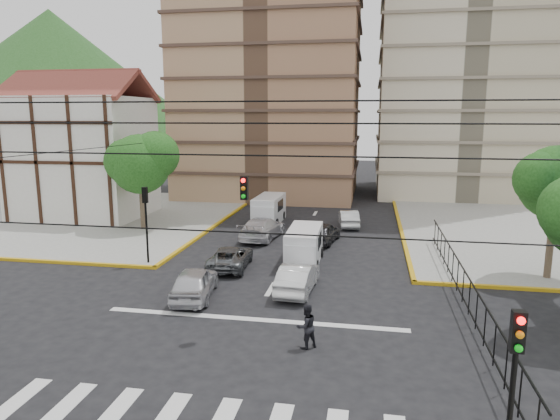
% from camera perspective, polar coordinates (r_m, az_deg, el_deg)
% --- Properties ---
extents(ground, '(160.00, 160.00, 0.00)m').
position_cam_1_polar(ground, '(20.60, -3.88, -13.64)').
color(ground, black).
rests_on(ground, ground).
extents(sidewalk_nw, '(26.00, 26.00, 0.15)m').
position_cam_1_polar(sidewalk_nw, '(46.24, -22.17, -0.59)').
color(sidewalk_nw, gray).
rests_on(sidewalk_nw, ground).
extents(crosswalk_stripes, '(12.00, 2.40, 0.01)m').
position_cam_1_polar(crosswalk_stripes, '(15.56, -9.73, -22.48)').
color(crosswalk_stripes, silver).
rests_on(crosswalk_stripes, ground).
extents(stop_line, '(13.00, 0.40, 0.01)m').
position_cam_1_polar(stop_line, '(21.67, -3.09, -12.36)').
color(stop_line, silver).
rests_on(stop_line, ground).
extents(tudor_building, '(10.80, 8.05, 12.23)m').
position_cam_1_polar(tudor_building, '(45.05, -21.56, 5.84)').
color(tudor_building, silver).
rests_on(tudor_building, ground).
extents(distant_hill, '(70.00, 70.00, 28.00)m').
position_cam_1_polar(distant_hill, '(106.63, -24.38, 12.73)').
color(distant_hill, '#1E4A18').
rests_on(distant_hill, ground).
extents(park_fence, '(0.10, 22.50, 1.66)m').
position_cam_1_polar(park_fence, '(24.60, 20.06, -10.16)').
color(park_fence, black).
rests_on(park_fence, ground).
extents(tree_park_c, '(4.65, 3.80, 7.25)m').
position_cam_1_polar(tree_park_c, '(28.95, 29.23, 3.09)').
color(tree_park_c, '#473828').
rests_on(tree_park_c, ground).
extents(tree_tudor, '(5.39, 4.40, 7.43)m').
position_cam_1_polar(tree_tudor, '(38.15, -15.57, 5.39)').
color(tree_tudor, '#473828').
rests_on(tree_tudor, ground).
extents(traffic_light_se, '(0.28, 0.22, 4.40)m').
position_cam_1_polar(traffic_light_se, '(12.10, 25.14, -16.74)').
color(traffic_light_se, black).
rests_on(traffic_light_se, ground).
extents(traffic_light_nw, '(0.28, 0.22, 4.40)m').
position_cam_1_polar(traffic_light_nw, '(29.32, -15.09, -0.23)').
color(traffic_light_nw, black).
rests_on(traffic_light_nw, ground).
extents(traffic_light_hanging, '(18.00, 9.12, 0.92)m').
position_cam_1_polar(traffic_light_hanging, '(17.01, -5.81, 1.91)').
color(traffic_light_hanging, black).
rests_on(traffic_light_hanging, ground).
extents(van_right_lane, '(1.95, 4.59, 2.06)m').
position_cam_1_polar(van_right_lane, '(28.98, 2.72, -4.28)').
color(van_right_lane, silver).
rests_on(van_right_lane, ground).
extents(van_left_lane, '(2.03, 4.82, 2.15)m').
position_cam_1_polar(van_left_lane, '(39.98, -1.34, -0.03)').
color(van_left_lane, silver).
rests_on(van_left_lane, ground).
extents(car_silver_front_left, '(2.36, 4.57, 1.49)m').
position_cam_1_polar(car_silver_front_left, '(24.14, -9.75, -8.17)').
color(car_silver_front_left, silver).
rests_on(car_silver_front_left, ground).
extents(car_white_front_right, '(1.73, 4.38, 1.42)m').
position_cam_1_polar(car_white_front_right, '(24.62, 2.02, -7.72)').
color(car_white_front_right, silver).
rests_on(car_white_front_right, ground).
extents(car_grey_mid_left, '(2.36, 4.57, 1.23)m').
position_cam_1_polar(car_grey_mid_left, '(28.51, -5.68, -5.38)').
color(car_grey_mid_left, '#585C60').
rests_on(car_grey_mid_left, ground).
extents(car_silver_rear_left, '(2.74, 5.45, 1.52)m').
position_cam_1_polar(car_silver_rear_left, '(34.93, -2.04, -2.09)').
color(car_silver_rear_left, silver).
rests_on(car_silver_rear_left, ground).
extents(car_darkgrey_mid_right, '(2.36, 4.44, 1.44)m').
position_cam_1_polar(car_darkgrey_mid_right, '(33.94, 4.91, -2.57)').
color(car_darkgrey_mid_right, '#2A2A2D').
rests_on(car_darkgrey_mid_right, ground).
extents(car_white_rear_right, '(1.92, 4.14, 1.31)m').
position_cam_1_polar(car_white_rear_right, '(39.14, 7.83, -0.94)').
color(car_white_rear_right, silver).
rests_on(car_white_rear_right, ground).
extents(pedestrian_crosswalk, '(1.04, 1.02, 1.69)m').
position_cam_1_polar(pedestrian_crosswalk, '(18.92, 3.02, -13.13)').
color(pedestrian_crosswalk, black).
rests_on(pedestrian_crosswalk, ground).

